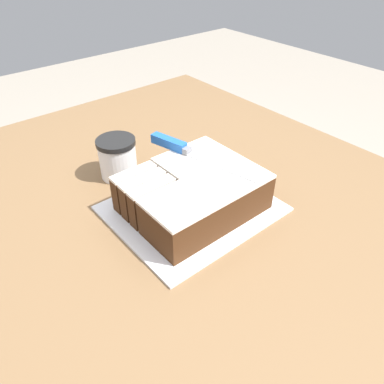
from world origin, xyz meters
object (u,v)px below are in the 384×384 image
(cake_board, at_px, (192,208))
(coffee_cup, at_px, (118,158))
(cake, at_px, (194,192))
(knife, at_px, (179,147))

(cake_board, bearing_deg, coffee_cup, -166.78)
(cake_board, bearing_deg, cake, 51.47)
(coffee_cup, bearing_deg, cake_board, 13.22)
(cake_board, height_order, coffee_cup, coffee_cup)
(knife, distance_m, coffee_cup, 0.17)
(knife, bearing_deg, cake_board, -36.81)
(cake, height_order, knife, knife)
(cake_board, xyz_separation_m, knife, (-0.10, 0.04, 0.10))
(cake, height_order, coffee_cup, coffee_cup)
(cake_board, relative_size, knife, 1.23)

